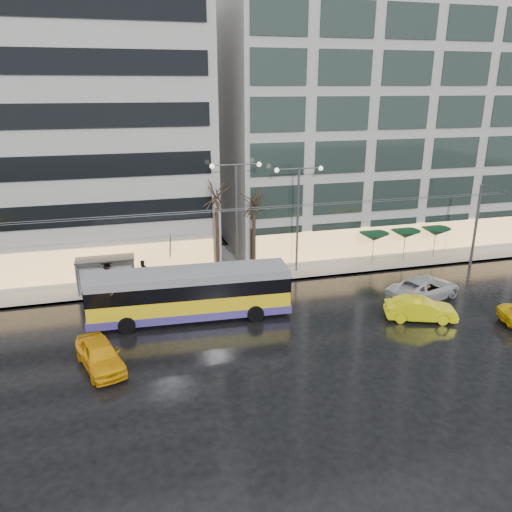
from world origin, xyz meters
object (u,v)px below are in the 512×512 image
object	(u,v)px
street_lamp_near	(236,205)
taxi_a	(100,355)
bus_shelter	(100,267)
trolleybus	(190,295)

from	to	relation	value
street_lamp_near	taxi_a	size ratio (longest dim) A/B	1.96
bus_shelter	trolleybus	bearing A→B (deg)	-47.19
trolleybus	taxi_a	size ratio (longest dim) A/B	2.85
trolleybus	taxi_a	distance (m)	7.49
bus_shelter	taxi_a	xyz separation A→B (m)	(0.16, -11.13, -1.18)
taxi_a	bus_shelter	bearing A→B (deg)	73.29
bus_shelter	taxi_a	world-z (taller)	bus_shelter
trolleybus	street_lamp_near	xyz separation A→B (m)	(4.60, 6.36, 4.36)
bus_shelter	street_lamp_near	bearing A→B (deg)	0.63
bus_shelter	taxi_a	size ratio (longest dim) A/B	0.91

